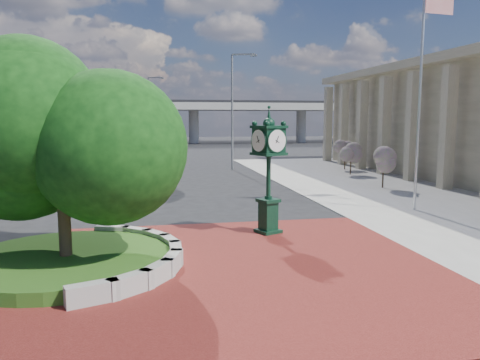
% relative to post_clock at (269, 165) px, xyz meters
% --- Properties ---
extents(ground, '(200.00, 200.00, 0.00)m').
position_rel_post_clock_xyz_m(ground, '(-1.88, -3.00, -2.63)').
color(ground, black).
rests_on(ground, ground).
extents(plaza, '(12.00, 12.00, 0.04)m').
position_rel_post_clock_xyz_m(plaza, '(-1.88, -4.00, -2.61)').
color(plaza, maroon).
rests_on(plaza, ground).
extents(sidewalk, '(20.00, 50.00, 0.04)m').
position_rel_post_clock_xyz_m(sidewalk, '(14.12, 7.00, -2.61)').
color(sidewalk, '#9E9B93').
rests_on(sidewalk, ground).
extents(planter_wall, '(2.96, 6.77, 0.54)m').
position_rel_post_clock_xyz_m(planter_wall, '(-4.59, -3.00, -2.36)').
color(planter_wall, '#9E9B93').
rests_on(planter_wall, ground).
extents(grass_bed, '(6.10, 6.10, 0.40)m').
position_rel_post_clock_xyz_m(grass_bed, '(-6.88, -3.00, -2.43)').
color(grass_bed, '#244E16').
rests_on(grass_bed, ground).
extents(overpass, '(90.00, 12.00, 7.50)m').
position_rel_post_clock_xyz_m(overpass, '(-2.10, 67.00, 3.91)').
color(overpass, '#9E9B93').
rests_on(overpass, ground).
extents(tree_planter, '(5.20, 5.20, 6.33)m').
position_rel_post_clock_xyz_m(tree_planter, '(-6.88, -3.00, 1.09)').
color(tree_planter, '#38281C').
rests_on(tree_planter, ground).
extents(tree_street, '(4.40, 4.40, 5.45)m').
position_rel_post_clock_xyz_m(tree_street, '(-5.88, 15.00, 0.61)').
color(tree_street, '#38281C').
rests_on(tree_street, ground).
extents(post_clock, '(1.25, 1.25, 4.79)m').
position_rel_post_clock_xyz_m(post_clock, '(0.00, 0.00, 0.00)').
color(post_clock, black).
rests_on(post_clock, ground).
extents(parked_car, '(2.25, 4.46, 1.46)m').
position_rel_post_clock_xyz_m(parked_car, '(-2.18, 35.94, -1.90)').
color(parked_car, '#561B0C').
rests_on(parked_car, ground).
extents(flagpole_a, '(1.65, 0.22, 10.56)m').
position_rel_post_clock_xyz_m(flagpole_a, '(8.05, 3.15, 2.78)').
color(flagpole_a, silver).
rests_on(flagpole_a, ground).
extents(street_lamp_near, '(2.12, 0.92, 9.80)m').
position_rel_post_clock_xyz_m(street_lamp_near, '(2.70, 22.52, 3.11)').
color(street_lamp_near, slate).
rests_on(street_lamp_near, ground).
extents(street_lamp_far, '(1.99, 1.00, 9.40)m').
position_rel_post_clock_xyz_m(street_lamp_far, '(-4.34, 41.74, 2.88)').
color(street_lamp_far, slate).
rests_on(street_lamp_far, ground).
extents(shrub_near, '(1.20, 1.20, 2.20)m').
position_rel_post_clock_xyz_m(shrub_near, '(10.03, 10.11, -1.04)').
color(shrub_near, '#38281C').
rests_on(shrub_near, ground).
extents(shrub_mid, '(1.20, 1.20, 2.20)m').
position_rel_post_clock_xyz_m(shrub_mid, '(10.98, 17.18, -1.04)').
color(shrub_mid, '#38281C').
rests_on(shrub_mid, ground).
extents(shrub_far, '(1.20, 1.20, 2.20)m').
position_rel_post_clock_xyz_m(shrub_far, '(12.06, 20.82, -1.04)').
color(shrub_far, '#38281C').
rests_on(shrub_far, ground).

